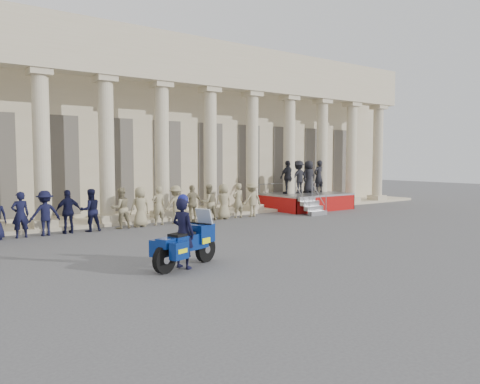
% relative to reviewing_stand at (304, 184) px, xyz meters
% --- Properties ---
extents(ground, '(90.00, 90.00, 0.00)m').
position_rel_reviewing_stand_xyz_m(ground, '(-9.90, -7.63, -1.44)').
color(ground, '#4B4B4D').
rests_on(ground, ground).
extents(building, '(40.00, 12.50, 9.00)m').
position_rel_reviewing_stand_xyz_m(building, '(-9.90, 7.12, 3.08)').
color(building, '#C0B290').
rests_on(building, ground).
extents(officer_rank, '(19.16, 0.63, 1.67)m').
position_rel_reviewing_stand_xyz_m(officer_rank, '(-13.55, -0.88, -0.61)').
color(officer_rank, black).
rests_on(officer_rank, ground).
extents(reviewing_stand, '(4.48, 4.24, 2.74)m').
position_rel_reviewing_stand_xyz_m(reviewing_stand, '(0.00, 0.00, 0.00)').
color(reviewing_stand, gray).
rests_on(reviewing_stand, ground).
extents(motorcycle, '(2.24, 1.27, 1.48)m').
position_rel_reviewing_stand_xyz_m(motorcycle, '(-12.38, -8.40, -0.80)').
color(motorcycle, black).
rests_on(motorcycle, ground).
extents(rider, '(0.63, 0.78, 1.93)m').
position_rel_reviewing_stand_xyz_m(rider, '(-12.50, -8.45, -0.49)').
color(rider, black).
rests_on(rider, ground).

